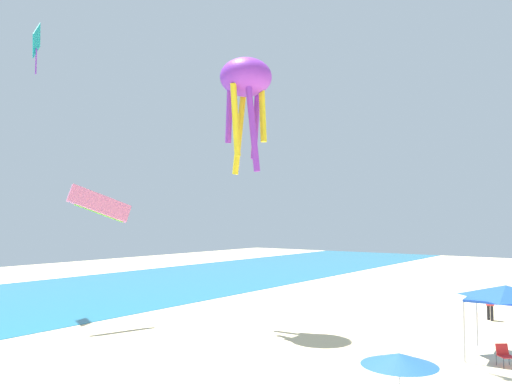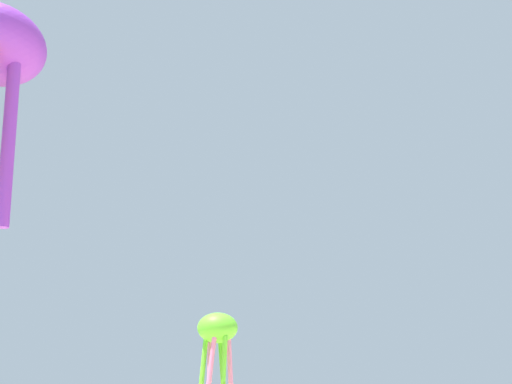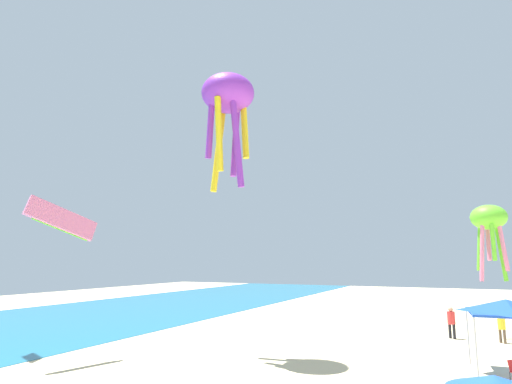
% 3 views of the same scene
% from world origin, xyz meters
% --- Properties ---
extents(canopy_tent, '(3.37, 3.06, 2.99)m').
position_xyz_m(canopy_tent, '(1.54, 3.71, 2.68)').
color(canopy_tent, '#B7B7BC').
rests_on(canopy_tent, ground).
extents(beach_umbrella, '(2.14, 2.14, 1.99)m').
position_xyz_m(beach_umbrella, '(-7.62, 4.81, 1.82)').
color(beach_umbrella, silver).
rests_on(beach_umbrella, ground).
extents(person_watching_sky, '(0.44, 0.44, 1.84)m').
position_xyz_m(person_watching_sky, '(9.49, 5.99, 1.08)').
color(person_watching_sky, black).
rests_on(person_watching_sky, ground).
extents(person_by_tent, '(0.39, 0.39, 1.65)m').
position_xyz_m(person_by_tent, '(9.16, 3.42, 0.97)').
color(person_by_tent, brown).
rests_on(person_by_tent, ground).
extents(kite_octopus_purple, '(2.82, 2.82, 6.26)m').
position_xyz_m(kite_octopus_purple, '(-0.29, 15.92, 13.06)').
color(kite_octopus_purple, purple).
extents(kite_parafoil_pink, '(3.35, 1.54, 2.10)m').
position_xyz_m(kite_parafoil_pink, '(-4.68, 22.55, 6.53)').
color(kite_parafoil_pink, pink).
extents(kite_octopus_lime, '(2.12, 2.12, 4.72)m').
position_xyz_m(kite_octopus_lime, '(11.00, 3.48, 6.99)').
color(kite_octopus_lime, '#66D82D').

